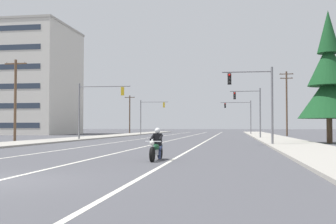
{
  "coord_description": "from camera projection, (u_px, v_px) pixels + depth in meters",
  "views": [
    {
      "loc": [
        6.54,
        -10.37,
        1.53
      ],
      "look_at": [
        1.27,
        23.06,
        2.7
      ],
      "focal_mm": 43.93,
      "sensor_mm": 36.0,
      "label": 1
    }
  ],
  "objects": [
    {
      "name": "sidewalk_kerb_left",
      "position": [
        91.0,
        138.0,
        52.46
      ],
      "size": [
        4.4,
        110.0,
        0.14
      ],
      "primitive_type": "cube",
      "color": "#9E998E",
      "rests_on": "ground"
    },
    {
      "name": "utility_pole_left_near",
      "position": [
        15.0,
        98.0,
        41.19
      ],
      "size": [
        2.32,
        0.26,
        8.22
      ],
      "color": "brown",
      "rests_on": "ground"
    },
    {
      "name": "traffic_signal_near_left",
      "position": [
        94.0,
        102.0,
        44.69
      ],
      "size": [
        5.78,
        0.48,
        6.2
      ],
      "color": "slate",
      "rests_on": "ground"
    },
    {
      "name": "lane_stripe_center",
      "position": [
        184.0,
        137.0,
        55.62
      ],
      "size": [
        0.16,
        100.0,
        0.01
      ],
      "primitive_type": "cube",
      "color": "beige",
      "rests_on": "ground"
    },
    {
      "name": "lane_stripe_right",
      "position": [
        212.0,
        137.0,
        55.03
      ],
      "size": [
        0.16,
        100.0,
        0.01
      ],
      "primitive_type": "cube",
      "color": "beige",
      "rests_on": "ground"
    },
    {
      "name": "conifer_tree_right_verge_near",
      "position": [
        329.0,
        82.0,
        36.62
      ],
      "size": [
        5.43,
        5.43,
        11.95
      ],
      "color": "#4C3828",
      "rests_on": "ground"
    },
    {
      "name": "lane_stripe_left",
      "position": [
        153.0,
        137.0,
        56.29
      ],
      "size": [
        0.16,
        100.0,
        0.01
      ],
      "primitive_type": "cube",
      "color": "beige",
      "rests_on": "ground"
    },
    {
      "name": "utility_pole_left_far",
      "position": [
        130.0,
        113.0,
        87.32
      ],
      "size": [
        2.2,
        0.26,
        8.04
      ],
      "color": "#4C3828",
      "rests_on": "ground"
    },
    {
      "name": "traffic_signal_near_right",
      "position": [
        258.0,
        94.0,
        32.43
      ],
      "size": [
        3.99,
        0.41,
        6.2
      ],
      "color": "slate",
      "rests_on": "ground"
    },
    {
      "name": "traffic_signal_mid_left",
      "position": [
        149.0,
        112.0,
        73.47
      ],
      "size": [
        5.04,
        0.49,
        6.2
      ],
      "color": "slate",
      "rests_on": "ground"
    },
    {
      "name": "motorcycle_with_rider",
      "position": [
        156.0,
        147.0,
        18.35
      ],
      "size": [
        0.7,
        2.19,
        1.46
      ],
      "color": "black",
      "rests_on": "ground"
    },
    {
      "name": "apartment_building_far_left_block",
      "position": [
        17.0,
        81.0,
        77.46
      ],
      "size": [
        20.62,
        16.0,
        20.19
      ],
      "color": "beige",
      "rests_on": "ground"
    },
    {
      "name": "traffic_signal_mid_right",
      "position": [
        252.0,
        106.0,
        50.44
      ],
      "size": [
        3.71,
        0.37,
        6.2
      ],
      "color": "slate",
      "rests_on": "ground"
    },
    {
      "name": "traffic_signal_far_right",
      "position": [
        242.0,
        112.0,
        74.61
      ],
      "size": [
        5.5,
        0.43,
        6.2
      ],
      "color": "slate",
      "rests_on": "ground"
    },
    {
      "name": "sidewalk_kerb_right",
      "position": [
        274.0,
        138.0,
        48.92
      ],
      "size": [
        4.4,
        110.0,
        0.14
      ],
      "primitive_type": "cube",
      "color": "#9E998E",
      "rests_on": "ground"
    },
    {
      "name": "utility_pole_right_far",
      "position": [
        287.0,
        101.0,
        63.5
      ],
      "size": [
        2.11,
        0.26,
        10.01
      ],
      "color": "#4C3828",
      "rests_on": "ground"
    }
  ]
}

